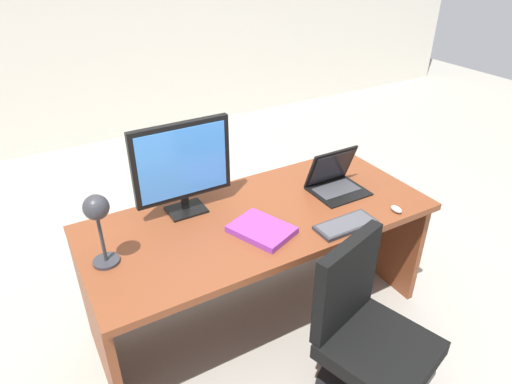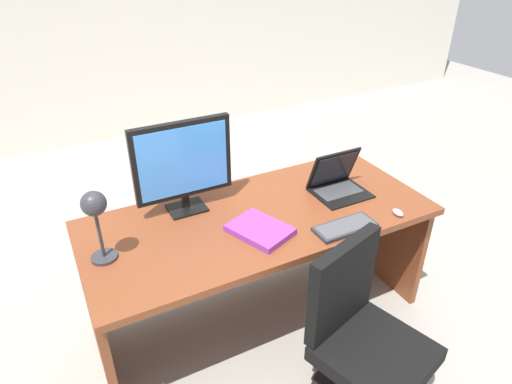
{
  "view_description": "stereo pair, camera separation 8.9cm",
  "coord_description": "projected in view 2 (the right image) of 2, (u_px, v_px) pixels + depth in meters",
  "views": [
    {
      "loc": [
        -1.02,
        -1.73,
        2.05
      ],
      "look_at": [
        0.0,
        0.04,
        0.86
      ],
      "focal_mm": 31.52,
      "sensor_mm": 36.0,
      "label": 1
    },
    {
      "loc": [
        -0.94,
        -1.77,
        2.05
      ],
      "look_at": [
        0.0,
        0.04,
        0.86
      ],
      "focal_mm": 31.52,
      "sensor_mm": 36.0,
      "label": 2
    }
  ],
  "objects": [
    {
      "name": "ground",
      "position": [
        179.0,
        202.0,
        3.91
      ],
      "size": [
        12.0,
        12.0,
        0.0
      ],
      "primitive_type": "plane",
      "color": "gray"
    },
    {
      "name": "back_wall",
      "position": [
        111.0,
        5.0,
        4.52
      ],
      "size": [
        10.0,
        0.1,
        2.8
      ],
      "primitive_type": "cube",
      "color": "silver",
      "rests_on": "ground"
    },
    {
      "name": "desk",
      "position": [
        255.0,
        240.0,
        2.53
      ],
      "size": [
        1.86,
        0.82,
        0.74
      ],
      "color": "brown",
      "rests_on": "ground"
    },
    {
      "name": "monitor",
      "position": [
        183.0,
        163.0,
        2.3
      ],
      "size": [
        0.52,
        0.16,
        0.5
      ],
      "color": "black",
      "rests_on": "desk"
    },
    {
      "name": "laptop",
      "position": [
        336.0,
        179.0,
        2.59
      ],
      "size": [
        0.3,
        0.27,
        0.24
      ],
      "color": "black",
      "rests_on": "desk"
    },
    {
      "name": "keyboard",
      "position": [
        345.0,
        227.0,
        2.28
      ],
      "size": [
        0.33,
        0.14,
        0.02
      ],
      "color": "#2D2D33",
      "rests_on": "desk"
    },
    {
      "name": "mouse",
      "position": [
        398.0,
        213.0,
        2.38
      ],
      "size": [
        0.04,
        0.07,
        0.03
      ],
      "color": "#B7BABF",
      "rests_on": "desk"
    },
    {
      "name": "desk_lamp",
      "position": [
        95.0,
        213.0,
        1.92
      ],
      "size": [
        0.12,
        0.14,
        0.37
      ],
      "color": "#2D2D33",
      "rests_on": "desk"
    },
    {
      "name": "book",
      "position": [
        260.0,
        230.0,
        2.25
      ],
      "size": [
        0.32,
        0.36,
        0.03
      ],
      "color": "purple",
      "rests_on": "desk"
    },
    {
      "name": "office_chair",
      "position": [
        363.0,
        350.0,
        2.11
      ],
      "size": [
        0.57,
        0.59,
        0.88
      ],
      "color": "black",
      "rests_on": "ground"
    }
  ]
}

